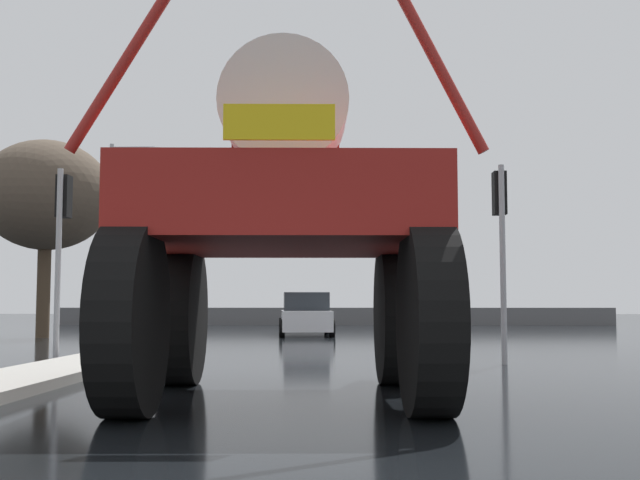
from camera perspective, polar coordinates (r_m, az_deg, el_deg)
ground_plane at (r=22.08m, az=-0.10°, el=-7.56°), size 120.00×120.00×0.00m
median_island at (r=11.94m, az=-21.12°, el=-9.45°), size 1.44×9.75×0.15m
oversize_sprayer at (r=9.70m, az=-2.52°, el=0.69°), size 4.32×5.37×4.64m
sedan_ahead at (r=28.18m, az=-1.04°, el=-5.46°), size 2.17×4.24×1.52m
traffic_signal_near_left at (r=16.29m, az=-18.14°, el=1.29°), size 0.24×0.54×3.77m
traffic_signal_near_right at (r=15.58m, az=12.91°, el=1.50°), size 0.24×0.54×3.79m
traffic_signal_far_left at (r=33.80m, az=-10.46°, el=-1.96°), size 0.24×0.55×3.62m
streetlight_far_left at (r=33.86m, az=-14.64°, el=1.04°), size 2.16×0.24×7.80m
bare_tree_left at (r=27.93m, az=-19.19°, el=3.03°), size 4.33×4.33×6.59m
roadside_barrier at (r=41.15m, az=0.87°, el=-5.54°), size 29.12×0.24×0.90m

